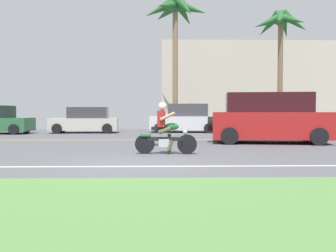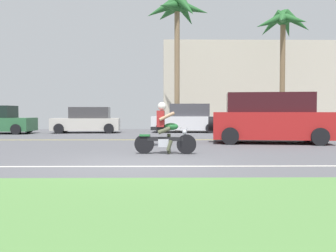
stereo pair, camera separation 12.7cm
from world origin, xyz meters
name	(u,v)px [view 1 (the left image)]	position (x,y,z in m)	size (l,w,h in m)	color
ground	(143,151)	(0.00, 3.00, -0.02)	(56.00, 30.00, 0.04)	#545459
grass_median	(120,207)	(0.00, -4.10, 0.03)	(56.00, 3.80, 0.06)	#548442
lane_line_near	(137,166)	(0.00, -0.42, 0.00)	(50.40, 0.12, 0.01)	silver
lane_line_far	(147,140)	(0.00, 7.50, 0.00)	(50.40, 0.12, 0.01)	yellow
motorcyclist	(165,132)	(0.67, 2.06, 0.63)	(1.78, 0.58, 1.49)	black
suv_nearby	(269,119)	(4.77, 5.83, 0.94)	(4.75, 2.71, 1.94)	#AD1E1E
parked_car_1	(85,121)	(-3.75, 13.11, 0.69)	(3.91, 1.95, 1.48)	beige
parked_car_2	(185,119)	(2.06, 13.61, 0.78)	(4.08, 2.24, 1.68)	silver
palm_tree_0	(281,28)	(8.47, 15.79, 6.66)	(3.78, 3.56, 7.98)	brown
palm_tree_1	(175,15)	(1.54, 15.19, 7.33)	(4.19, 3.85, 8.66)	#846B4C
building_far	(245,86)	(7.36, 21.00, 3.26)	(13.33, 4.00, 6.52)	beige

